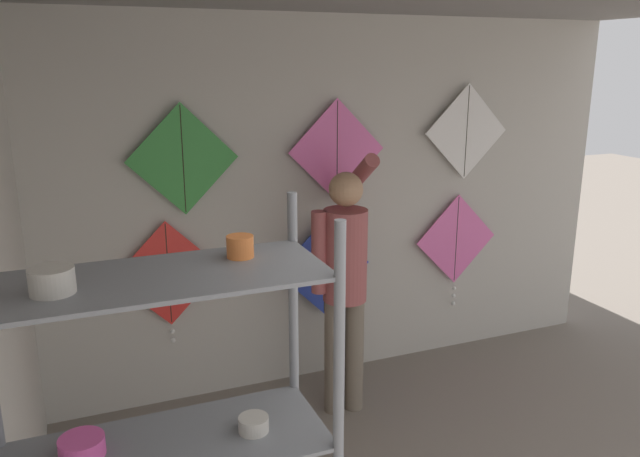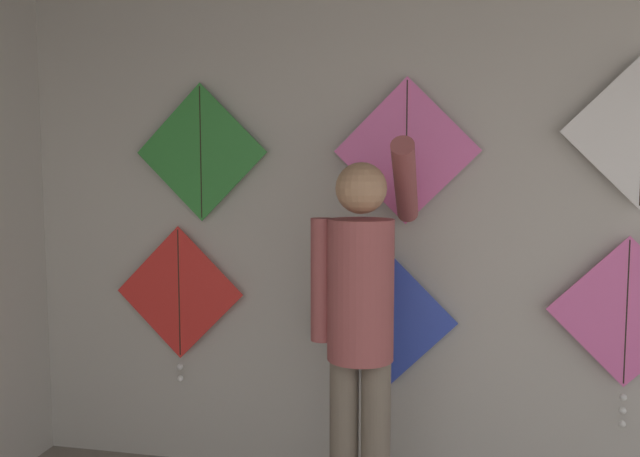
# 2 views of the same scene
# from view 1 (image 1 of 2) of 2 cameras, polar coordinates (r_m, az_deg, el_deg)

# --- Properties ---
(back_panel) EXTENTS (5.06, 0.06, 2.80)m
(back_panel) POSITION_cam_1_polar(r_m,az_deg,el_deg) (4.81, 0.52, 2.26)
(back_panel) COLOR #BCB7AD
(back_panel) RESTS_ON ground
(shopkeeper) EXTENTS (0.47, 0.63, 1.87)m
(shopkeeper) POSITION_cam_1_polar(r_m,az_deg,el_deg) (4.33, 2.22, -3.99)
(shopkeeper) COLOR #726656
(shopkeeper) RESTS_ON ground
(kite_0) EXTENTS (0.77, 0.04, 0.91)m
(kite_0) POSITION_cam_1_polar(r_m,az_deg,el_deg) (4.52, -13.68, -4.26)
(kite_0) COLOR red
(kite_1) EXTENTS (0.77, 0.01, 0.77)m
(kite_1) POSITION_cam_1_polar(r_m,az_deg,el_deg) (4.85, 0.38, -3.59)
(kite_1) COLOR blue
(kite_2) EXTENTS (0.77, 0.04, 0.98)m
(kite_2) POSITION_cam_1_polar(r_m,az_deg,el_deg) (5.38, 12.34, -1.25)
(kite_2) COLOR pink
(kite_3) EXTENTS (0.77, 0.01, 0.77)m
(kite_3) POSITION_cam_1_polar(r_m,az_deg,el_deg) (4.35, -12.43, 6.18)
(kite_3) COLOR #338C38
(kite_4) EXTENTS (0.77, 0.01, 0.77)m
(kite_4) POSITION_cam_1_polar(r_m,az_deg,el_deg) (4.67, 1.57, 7.15)
(kite_4) COLOR pink
(kite_5) EXTENTS (0.77, 0.01, 0.77)m
(kite_5) POSITION_cam_1_polar(r_m,az_deg,el_deg) (5.22, 13.25, 8.60)
(kite_5) COLOR white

